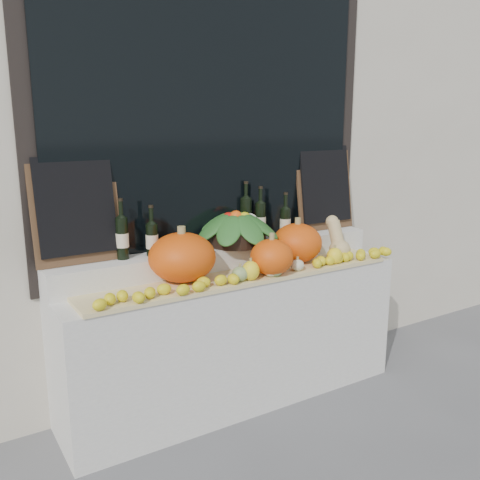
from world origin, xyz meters
name	(u,v)px	position (x,y,z in m)	size (l,w,h in m)	color
storefront_facade	(180,61)	(0.00, 2.25, 2.25)	(7.00, 0.94, 4.50)	beige
display_sill	(234,338)	(0.00, 1.52, 0.44)	(2.30, 0.55, 0.88)	silver
rear_tier	(222,257)	(0.00, 1.68, 0.96)	(2.30, 0.25, 0.16)	silver
straw_bedding	(244,277)	(0.00, 1.40, 0.89)	(2.10, 0.32, 0.03)	tan
pumpkin_left	(182,257)	(-0.38, 1.49, 1.05)	(0.40, 0.40, 0.30)	#E3510B
pumpkin_right	(297,243)	(0.47, 1.48, 1.04)	(0.33, 0.33, 0.26)	#E3510B
pumpkin_center	(272,257)	(0.15, 1.32, 1.02)	(0.27, 0.27, 0.23)	#E3510B
butternut_squash	(338,241)	(0.78, 1.42, 1.03)	(0.15, 0.21, 0.29)	tan
decorative_gourds	(279,267)	(0.19, 1.30, 0.95)	(0.85, 0.13, 0.14)	#2E621D
lemon_heap	(254,275)	(0.00, 1.29, 0.94)	(2.20, 0.16, 0.06)	yellow
produce_bowl	(236,228)	(0.10, 1.66, 1.15)	(0.61, 0.61, 0.24)	black
wine_bottle_far_left	(122,237)	(-0.68, 1.69, 1.17)	(0.08, 0.08, 0.37)	black
wine_bottle_near_left	(152,239)	(-0.49, 1.67, 1.14)	(0.08, 0.08, 0.31)	black
wine_bottle_tall	(246,218)	(0.23, 1.74, 1.19)	(0.08, 0.08, 0.40)	black
wine_bottle_near_right	(260,220)	(0.31, 1.69, 1.17)	(0.08, 0.08, 0.37)	black
wine_bottle_far_right	(285,222)	(0.49, 1.64, 1.15)	(0.08, 0.08, 0.32)	black
chalkboard_left	(76,208)	(-0.92, 1.74, 1.36)	(0.50, 0.12, 0.62)	#4C331E
chalkboard_right	(325,186)	(0.92, 1.74, 1.36)	(0.50, 0.12, 0.62)	#4C331E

